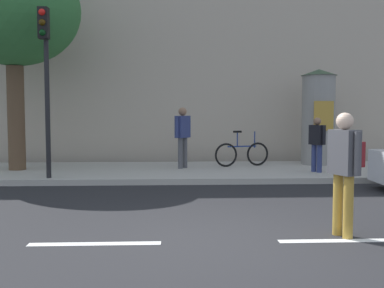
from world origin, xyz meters
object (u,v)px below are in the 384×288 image
pedestrian_in_light_jacket (317,141)px  bicycle_leaning (242,154)px  street_tree (13,11)px  poster_column (318,116)px  pedestrian_near_pole (183,132)px  traffic_light (45,64)px  pedestrian_with_bag (345,163)px

pedestrian_in_light_jacket → bicycle_leaning: (-1.84, 1.45, -0.48)m
street_tree → bicycle_leaning: bearing=4.8°
poster_column → pedestrian_in_light_jacket: 2.13m
poster_column → pedestrian_near_pole: poster_column is taller
street_tree → pedestrian_near_pole: size_ratio=3.42×
traffic_light → pedestrian_with_bag: (5.56, -5.01, -1.89)m
street_tree → pedestrian_in_light_jacket: (8.41, -0.90, -3.62)m
traffic_light → bicycle_leaning: size_ratio=2.42×
pedestrian_with_bag → pedestrian_in_light_jacket: pedestrian_with_bag is taller
poster_column → pedestrian_with_bag: bearing=-105.4°
pedestrian_with_bag → pedestrian_near_pole: 7.30m
pedestrian_with_bag → bicycle_leaning: pedestrian_with_bag is taller
poster_column → bicycle_leaning: 2.77m
street_tree → pedestrian_in_light_jacket: size_ratio=4.07×
pedestrian_near_pole → bicycle_leaning: 1.99m
pedestrian_near_pole → bicycle_leaning: size_ratio=1.04×
poster_column → pedestrian_with_bag: poster_column is taller
traffic_light → street_tree: 2.81m
pedestrian_near_pole → bicycle_leaning: pedestrian_near_pole is taller
traffic_light → street_tree: size_ratio=0.68×
traffic_light → bicycle_leaning: traffic_light is taller
pedestrian_with_bag → pedestrian_near_pole: bearing=107.2°
street_tree → pedestrian_near_pole: (4.75, 0.14, -3.42)m
traffic_light → bicycle_leaning: bearing=24.4°
traffic_light → street_tree: street_tree is taller
pedestrian_with_bag → bicycle_leaning: size_ratio=1.04×
pedestrian_near_pole → poster_column: bearing=11.5°
street_tree → traffic_light: bearing=-53.5°
pedestrian_near_pole → bicycle_leaning: (1.82, 0.41, -0.68)m
pedestrian_in_light_jacket → pedestrian_near_pole: 3.81m
pedestrian_with_bag → pedestrian_near_pole: (-2.15, 6.97, 0.15)m
pedestrian_with_bag → pedestrian_in_light_jacket: 6.12m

